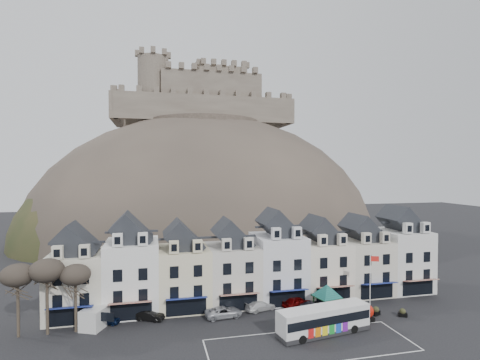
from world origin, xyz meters
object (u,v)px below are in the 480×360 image
at_px(red_buoy, 367,312).
at_px(car_navy, 105,319).
at_px(white_van, 99,315).
at_px(bus, 324,319).
at_px(car_maroon, 297,302).
at_px(car_silver, 224,312).
at_px(car_white, 260,306).
at_px(car_charcoal, 316,308).
at_px(bus_shelter, 327,291).
at_px(flagpole, 371,280).
at_px(car_black, 149,315).

xyz_separation_m(red_buoy, car_navy, (-31.49, 6.35, -0.43)).
bearing_deg(car_navy, white_van, 104.34).
bearing_deg(car_navy, bus, -94.77).
bearing_deg(car_maroon, car_silver, 75.67).
relative_size(white_van, car_white, 1.32).
distance_m(car_navy, car_charcoal, 26.57).
bearing_deg(car_white, bus_shelter, -127.59).
height_order(red_buoy, white_van, white_van).
bearing_deg(car_white, car_navy, 72.25).
bearing_deg(car_white, car_charcoal, -127.78).
xyz_separation_m(bus_shelter, car_charcoal, (-1.31, 0.45, -2.25)).
distance_m(bus, car_navy, 26.07).
distance_m(car_maroon, car_charcoal, 3.00).
height_order(flagpole, car_black, flagpole).
relative_size(red_buoy, car_silver, 0.44).
height_order(flagpole, white_van, flagpole).
bearing_deg(white_van, car_charcoal, 18.43).
height_order(red_buoy, car_silver, red_buoy).
xyz_separation_m(car_black, car_silver, (9.20, -1.15, 0.04)).
bearing_deg(car_maroon, car_white, 68.93).
bearing_deg(car_navy, car_white, -75.66).
bearing_deg(car_black, car_charcoal, -72.64).
distance_m(car_silver, car_white, 5.34).
xyz_separation_m(red_buoy, flagpole, (1.69, 1.87, 3.41)).
relative_size(flagpole, car_maroon, 1.79).
bearing_deg(car_silver, white_van, 79.07).
distance_m(red_buoy, car_navy, 32.12).
distance_m(white_van, car_charcoal, 27.20).
height_order(car_silver, car_white, car_silver).
bearing_deg(flagpole, car_charcoal, 163.59).
height_order(car_navy, car_black, car_black).
bearing_deg(car_silver, car_maroon, -89.52).
distance_m(bus, car_white, 9.95).
xyz_separation_m(red_buoy, car_white, (-11.89, 6.35, -0.41)).
xyz_separation_m(bus_shelter, car_black, (-22.57, 2.87, -2.32)).
xyz_separation_m(white_van, car_silver, (15.02, -1.23, -0.54)).
relative_size(red_buoy, car_navy, 0.57).
bearing_deg(bus, car_navy, 151.37).
height_order(bus, red_buoy, bus).
bearing_deg(car_white, car_maroon, -107.75).
distance_m(car_navy, car_silver, 14.45).
distance_m(white_van, car_black, 5.85).
xyz_separation_m(bus, car_maroon, (0.19, 8.53, -0.99)).
height_order(bus, car_white, bus).
bearing_deg(car_maroon, flagpole, -139.20).
bearing_deg(car_black, car_white, -65.83).
xyz_separation_m(car_maroon, car_charcoal, (1.66, -2.50, -0.07)).
xyz_separation_m(flagpole, car_maroon, (-8.38, 4.48, -3.71)).
xyz_separation_m(flagpole, car_white, (-13.58, 4.48, -3.82)).
height_order(red_buoy, flagpole, flagpole).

